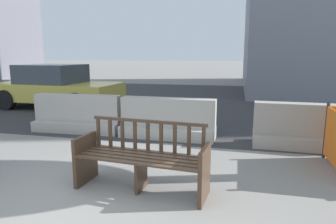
{
  "coord_description": "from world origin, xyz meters",
  "views": [
    {
      "loc": [
        1.69,
        -2.75,
        1.71
      ],
      "look_at": [
        0.52,
        2.19,
        0.75
      ],
      "focal_mm": 32.0,
      "sensor_mm": 36.0,
      "label": 1
    }
  ],
  "objects_px": {
    "jersey_barrier_left": "(78,116)",
    "jersey_barrier_centre": "(168,121)",
    "jersey_barrier_right": "(309,130)",
    "street_bench": "(142,160)",
    "car_taxi_near": "(56,87)"
  },
  "relations": [
    {
      "from": "jersey_barrier_right",
      "to": "car_taxi_near",
      "type": "distance_m",
      "value": 7.8
    },
    {
      "from": "street_bench",
      "to": "car_taxi_near",
      "type": "height_order",
      "value": "car_taxi_near"
    },
    {
      "from": "jersey_barrier_right",
      "to": "car_taxi_near",
      "type": "relative_size",
      "value": 0.48
    },
    {
      "from": "street_bench",
      "to": "jersey_barrier_right",
      "type": "xyz_separation_m",
      "value": [
        2.48,
        2.4,
        -0.06
      ]
    },
    {
      "from": "street_bench",
      "to": "jersey_barrier_right",
      "type": "height_order",
      "value": "street_bench"
    },
    {
      "from": "jersey_barrier_centre",
      "to": "jersey_barrier_right",
      "type": "height_order",
      "value": "same"
    },
    {
      "from": "street_bench",
      "to": "jersey_barrier_centre",
      "type": "distance_m",
      "value": 2.55
    },
    {
      "from": "jersey_barrier_left",
      "to": "jersey_barrier_centre",
      "type": "bearing_deg",
      "value": -1.32
    },
    {
      "from": "street_bench",
      "to": "jersey_barrier_centre",
      "type": "bearing_deg",
      "value": 95.76
    },
    {
      "from": "jersey_barrier_left",
      "to": "car_taxi_near",
      "type": "xyz_separation_m",
      "value": [
        -2.37,
        2.75,
        0.35
      ]
    },
    {
      "from": "jersey_barrier_right",
      "to": "car_taxi_near",
      "type": "bearing_deg",
      "value": 157.87
    },
    {
      "from": "street_bench",
      "to": "jersey_barrier_left",
      "type": "relative_size",
      "value": 0.86
    },
    {
      "from": "car_taxi_near",
      "to": "street_bench",
      "type": "bearing_deg",
      "value": -48.38
    },
    {
      "from": "jersey_barrier_centre",
      "to": "jersey_barrier_right",
      "type": "bearing_deg",
      "value": -2.84
    },
    {
      "from": "jersey_barrier_centre",
      "to": "jersey_barrier_right",
      "type": "relative_size",
      "value": 1.0
    }
  ]
}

